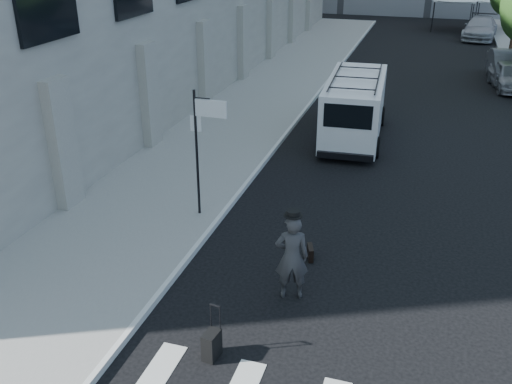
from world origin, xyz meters
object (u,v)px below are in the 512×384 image
Objects in this scene: briefcase at (310,253)px; parked_car_b at (508,66)px; parked_car_a at (510,75)px; parked_car_c at (480,28)px; cargo_van at (355,107)px; suitcase at (212,345)px; businessman at (292,257)px.

briefcase is 0.09× the size of parked_car_b.
parked_car_a is 14.19m from parked_car_c.
parked_car_b is at bearing 56.78° from cargo_van.
parked_car_c is (5.50, 23.52, -0.44)m from cargo_van.
cargo_van reaches higher than parked_car_c.
suitcase reaches higher than briefcase.
suitcase is 37.25m from parked_car_c.
briefcase is at bearing -110.00° from parked_car_b.
parked_car_a is (6.33, 9.35, -0.52)m from cargo_van.
cargo_van is 12.68m from parked_car_b.
cargo_van reaches higher than parked_car_a.
parked_car_c is (-0.84, 12.55, -0.01)m from parked_car_b.
businessman reaches higher than parked_car_b.
suitcase is at bearing 52.92° from businessman.
parked_car_a is at bearing -122.11° from businessman.
businessman is 34.77m from parked_car_c.
cargo_van is 1.19× the size of parked_car_c.
parked_car_c reaches higher than suitcase.
briefcase is 33.14m from parked_car_c.
businessman is at bearing -111.43° from briefcase.
businessman reaches higher than briefcase.
suitcase is 13.26m from cargo_van.
cargo_van is (-0.27, 10.85, 0.20)m from businessman.
briefcase is at bearing -108.10° from businessman.
parked_car_b is (0.00, 1.62, 0.09)m from parked_car_a.
parked_car_b is 0.89× the size of parked_car_c.
parked_car_c is at bearing 90.34° from parked_car_b.
cargo_van is 24.16m from parked_car_c.
briefcase is 21.06m from parked_car_b.
businessman is 2.63m from suitcase.
businessman is 10.85m from cargo_van.
suitcase is (-1.02, -4.00, 0.12)m from briefcase.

